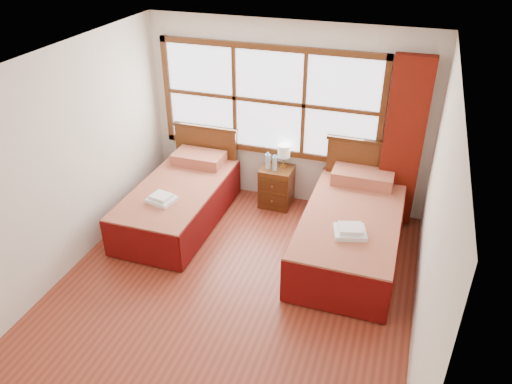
% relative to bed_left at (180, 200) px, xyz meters
% --- Properties ---
extents(floor, '(4.50, 4.50, 0.00)m').
position_rel_bed_left_xyz_m(floor, '(1.20, -1.20, -0.32)').
color(floor, brown).
rests_on(floor, ground).
extents(ceiling, '(4.50, 4.50, 0.00)m').
position_rel_bed_left_xyz_m(ceiling, '(1.20, -1.20, 2.28)').
color(ceiling, white).
rests_on(ceiling, wall_back).
extents(wall_back, '(4.00, 0.00, 4.00)m').
position_rel_bed_left_xyz_m(wall_back, '(1.20, 1.05, 0.98)').
color(wall_back, silver).
rests_on(wall_back, floor).
extents(wall_left, '(0.00, 4.50, 4.50)m').
position_rel_bed_left_xyz_m(wall_left, '(-0.80, -1.20, 0.98)').
color(wall_left, silver).
rests_on(wall_left, floor).
extents(wall_right, '(0.00, 4.50, 4.50)m').
position_rel_bed_left_xyz_m(wall_right, '(3.20, -1.20, 0.98)').
color(wall_right, silver).
rests_on(wall_right, floor).
extents(window, '(3.16, 0.06, 1.56)m').
position_rel_bed_left_xyz_m(window, '(0.95, 1.02, 1.18)').
color(window, white).
rests_on(window, wall_back).
extents(curtain, '(0.50, 0.16, 2.30)m').
position_rel_bed_left_xyz_m(curtain, '(2.80, 0.91, 0.85)').
color(curtain, maroon).
rests_on(curtain, wall_back).
extents(bed_left, '(1.07, 2.09, 1.04)m').
position_rel_bed_left_xyz_m(bed_left, '(0.00, 0.00, 0.00)').
color(bed_left, '#43240E').
rests_on(bed_left, floor).
extents(bed_right, '(1.17, 2.27, 1.14)m').
position_rel_bed_left_xyz_m(bed_right, '(2.36, -0.00, 0.03)').
color(bed_right, '#43240E').
rests_on(bed_right, floor).
extents(nightstand, '(0.45, 0.44, 0.60)m').
position_rel_bed_left_xyz_m(nightstand, '(1.15, 0.80, -0.02)').
color(nightstand, '#552C12').
rests_on(nightstand, floor).
extents(towels_left, '(0.37, 0.34, 0.10)m').
position_rel_bed_left_xyz_m(towels_left, '(-0.01, -0.47, 0.28)').
color(towels_left, white).
rests_on(towels_left, bed_left).
extents(towels_right, '(0.42, 0.39, 0.10)m').
position_rel_bed_left_xyz_m(towels_right, '(2.40, -0.52, 0.34)').
color(towels_right, white).
rests_on(towels_right, bed_right).
extents(lamp, '(0.17, 0.17, 0.34)m').
position_rel_bed_left_xyz_m(lamp, '(1.23, 0.87, 0.52)').
color(lamp, '#B9833B').
rests_on(lamp, nightstand).
extents(bottle_near, '(0.07, 0.07, 0.25)m').
position_rel_bed_left_xyz_m(bottle_near, '(1.03, 0.75, 0.40)').
color(bottle_near, '#ABCDDC').
rests_on(bottle_near, nightstand).
extents(bottle_far, '(0.06, 0.06, 0.24)m').
position_rel_bed_left_xyz_m(bottle_far, '(1.14, 0.73, 0.39)').
color(bottle_far, '#ABCDDC').
rests_on(bottle_far, nightstand).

